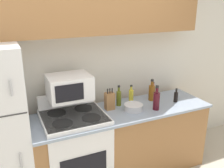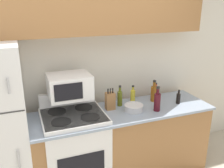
{
  "view_description": "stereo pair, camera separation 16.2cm",
  "coord_description": "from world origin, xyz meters",
  "px_view_note": "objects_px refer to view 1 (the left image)",
  "views": [
    {
      "loc": [
        -0.92,
        -2.12,
        2.14
      ],
      "look_at": [
        0.17,
        0.28,
        1.25
      ],
      "focal_mm": 40.0,
      "sensor_mm": 36.0,
      "label": 1
    },
    {
      "loc": [
        -0.77,
        -2.18,
        2.14
      ],
      "look_at": [
        0.17,
        0.28,
        1.25
      ],
      "focal_mm": 40.0,
      "sensor_mm": 36.0,
      "label": 2
    }
  ],
  "objects_px": {
    "microwave": "(69,87)",
    "bottle_whiskey": "(152,92)",
    "bottle_olive_oil": "(119,98)",
    "bottle_hot_sauce": "(153,91)",
    "knife_block": "(110,101)",
    "bottle_wine_red": "(156,100)",
    "bottle_cooking_spray": "(131,95)",
    "stove": "(76,151)",
    "bowl": "(133,107)",
    "bottle_soy_sauce": "(176,97)"
  },
  "relations": [
    {
      "from": "bottle_whiskey",
      "to": "knife_block",
      "type": "bearing_deg",
      "value": -176.75
    },
    {
      "from": "bottle_olive_oil",
      "to": "bottle_hot_sauce",
      "type": "height_order",
      "value": "bottle_olive_oil"
    },
    {
      "from": "bottle_cooking_spray",
      "to": "microwave",
      "type": "bearing_deg",
      "value": -174.7
    },
    {
      "from": "bottle_wine_red",
      "to": "bottle_cooking_spray",
      "type": "height_order",
      "value": "bottle_wine_red"
    },
    {
      "from": "stove",
      "to": "bottle_cooking_spray",
      "type": "xyz_separation_m",
      "value": [
        0.82,
        0.19,
        0.5
      ]
    },
    {
      "from": "bottle_hot_sauce",
      "to": "bottle_olive_oil",
      "type": "bearing_deg",
      "value": -170.72
    },
    {
      "from": "bottle_wine_red",
      "to": "bottle_olive_oil",
      "type": "distance_m",
      "value": 0.46
    },
    {
      "from": "microwave",
      "to": "bottle_cooking_spray",
      "type": "xyz_separation_m",
      "value": [
        0.82,
        0.08,
        -0.25
      ]
    },
    {
      "from": "bottle_hot_sauce",
      "to": "bottle_cooking_spray",
      "type": "bearing_deg",
      "value": -173.8
    },
    {
      "from": "bottle_cooking_spray",
      "to": "bottle_olive_oil",
      "type": "bearing_deg",
      "value": -165.37
    },
    {
      "from": "bottle_olive_oil",
      "to": "bottle_whiskey",
      "type": "height_order",
      "value": "bottle_whiskey"
    },
    {
      "from": "bottle_soy_sauce",
      "to": "bottle_olive_oil",
      "type": "distance_m",
      "value": 0.74
    },
    {
      "from": "bottle_cooking_spray",
      "to": "bottle_hot_sauce",
      "type": "height_order",
      "value": "bottle_cooking_spray"
    },
    {
      "from": "stove",
      "to": "bottle_wine_red",
      "type": "bearing_deg",
      "value": -9.22
    },
    {
      "from": "knife_block",
      "to": "bottle_cooking_spray",
      "type": "relative_size",
      "value": 1.2
    },
    {
      "from": "stove",
      "to": "bottle_olive_oil",
      "type": "xyz_separation_m",
      "value": [
        0.62,
        0.14,
        0.51
      ]
    },
    {
      "from": "bottle_olive_oil",
      "to": "bottle_cooking_spray",
      "type": "bearing_deg",
      "value": 14.63
    },
    {
      "from": "bottle_olive_oil",
      "to": "bottle_hot_sauce",
      "type": "relative_size",
      "value": 1.3
    },
    {
      "from": "bottle_cooking_spray",
      "to": "bottle_soy_sauce",
      "type": "bearing_deg",
      "value": -26.05
    },
    {
      "from": "bottle_cooking_spray",
      "to": "bowl",
      "type": "bearing_deg",
      "value": -112.73
    },
    {
      "from": "bottle_olive_oil",
      "to": "bottle_whiskey",
      "type": "xyz_separation_m",
      "value": [
        0.47,
        -0.02,
        0.01
      ]
    },
    {
      "from": "bowl",
      "to": "bottle_whiskey",
      "type": "xyz_separation_m",
      "value": [
        0.37,
        0.19,
        0.07
      ]
    },
    {
      "from": "bottle_cooking_spray",
      "to": "bottle_hot_sauce",
      "type": "xyz_separation_m",
      "value": [
        0.36,
        0.04,
        -0.01
      ]
    },
    {
      "from": "knife_block",
      "to": "bottle_cooking_spray",
      "type": "bearing_deg",
      "value": 16.99
    },
    {
      "from": "knife_block",
      "to": "bottle_whiskey",
      "type": "distance_m",
      "value": 0.61
    },
    {
      "from": "stove",
      "to": "bottle_soy_sauce",
      "type": "height_order",
      "value": "stove"
    },
    {
      "from": "bottle_olive_oil",
      "to": "bottle_hot_sauce",
      "type": "bearing_deg",
      "value": 9.28
    },
    {
      "from": "bottle_hot_sauce",
      "to": "stove",
      "type": "bearing_deg",
      "value": -169.04
    },
    {
      "from": "microwave",
      "to": "bottle_whiskey",
      "type": "bearing_deg",
      "value": 0.23
    },
    {
      "from": "microwave",
      "to": "bottle_whiskey",
      "type": "relative_size",
      "value": 1.65
    },
    {
      "from": "bowl",
      "to": "bottle_cooking_spray",
      "type": "distance_m",
      "value": 0.28
    },
    {
      "from": "bottle_wine_red",
      "to": "bottle_hot_sauce",
      "type": "bearing_deg",
      "value": 61.54
    },
    {
      "from": "bottle_soy_sauce",
      "to": "bottle_wine_red",
      "type": "height_order",
      "value": "bottle_wine_red"
    },
    {
      "from": "microwave",
      "to": "bottle_cooking_spray",
      "type": "relative_size",
      "value": 2.11
    },
    {
      "from": "bottle_wine_red",
      "to": "bottle_hot_sauce",
      "type": "height_order",
      "value": "bottle_wine_red"
    },
    {
      "from": "bowl",
      "to": "microwave",
      "type": "bearing_deg",
      "value": 165.52
    },
    {
      "from": "bowl",
      "to": "knife_block",
      "type": "bearing_deg",
      "value": 147.5
    },
    {
      "from": "bowl",
      "to": "bottle_whiskey",
      "type": "height_order",
      "value": "bottle_whiskey"
    },
    {
      "from": "bowl",
      "to": "bottle_whiskey",
      "type": "bearing_deg",
      "value": 26.7
    },
    {
      "from": "knife_block",
      "to": "bottle_olive_oil",
      "type": "xyz_separation_m",
      "value": [
        0.15,
        0.05,
        -0.0
      ]
    },
    {
      "from": "microwave",
      "to": "bottle_soy_sauce",
      "type": "bearing_deg",
      "value": -7.5
    },
    {
      "from": "stove",
      "to": "bottle_wine_red",
      "type": "relative_size",
      "value": 3.68
    },
    {
      "from": "bottle_soy_sauce",
      "to": "bottle_cooking_spray",
      "type": "height_order",
      "value": "bottle_cooking_spray"
    },
    {
      "from": "microwave",
      "to": "bottle_soy_sauce",
      "type": "xyz_separation_m",
      "value": [
        1.33,
        -0.18,
        -0.27
      ]
    },
    {
      "from": "knife_block",
      "to": "bottle_whiskey",
      "type": "bearing_deg",
      "value": 3.25
    },
    {
      "from": "bottle_whiskey",
      "to": "bottle_hot_sauce",
      "type": "bearing_deg",
      "value": 49.47
    },
    {
      "from": "bowl",
      "to": "bottle_cooking_spray",
      "type": "relative_size",
      "value": 1.02
    },
    {
      "from": "microwave",
      "to": "bottle_olive_oil",
      "type": "bearing_deg",
      "value": 2.18
    },
    {
      "from": "microwave",
      "to": "bottle_hot_sauce",
      "type": "bearing_deg",
      "value": 5.58
    },
    {
      "from": "bottle_olive_oil",
      "to": "stove",
      "type": "bearing_deg",
      "value": -167.52
    }
  ]
}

